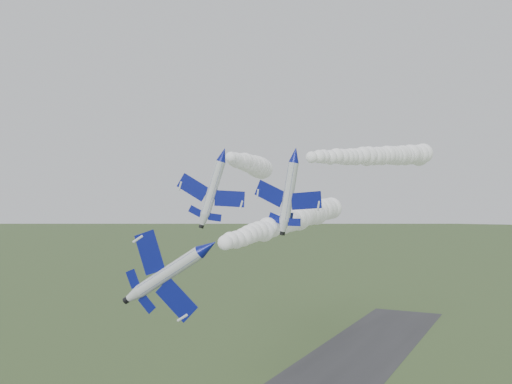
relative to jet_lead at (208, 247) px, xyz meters
The scene contains 6 objects.
jet_lead is the anchor object (origin of this frame).
smoke_trail_jet_lead 37.55m from the jet_lead, 98.28° to the left, with size 4.82×68.31×4.82m, color white, non-canonical shape.
jet_pair_left 27.97m from the jet_lead, 115.93° to the left, with size 10.45×12.67×4.09m.
smoke_trail_jet_pair_left 60.48m from the jet_lead, 112.29° to the left, with size 5.08×61.59×5.08m, color white, non-canonical shape.
jet_pair_right 25.70m from the jet_lead, 88.23° to the left, with size 10.68×12.95×3.55m.
smoke_trail_jet_pair_right 60.86m from the jet_lead, 86.04° to the left, with size 4.80×66.04×4.80m, color white, non-canonical shape.
Camera 1 is at (42.80, -53.28, 40.81)m, focal length 40.00 mm.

